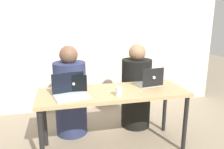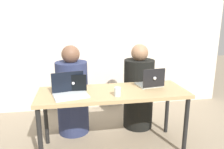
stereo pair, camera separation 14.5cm
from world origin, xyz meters
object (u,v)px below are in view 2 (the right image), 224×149
laptop_front_left (70,91)px  laptop_back_left (74,87)px  person_on_right (138,91)px  laptop_back_right (151,82)px  person_on_left (73,95)px  water_glass_center (117,92)px

laptop_front_left → laptop_back_left: size_ratio=1.32×
laptop_front_left → laptop_back_left: bearing=61.2°
person_on_right → laptop_back_right: 0.48m
person_on_left → laptop_front_left: person_on_left is taller
person_on_right → laptop_back_left: person_on_right is taller
laptop_back_left → person_on_right: bearing=-152.7°
laptop_back_right → water_glass_center: (-0.47, -0.26, -0.01)m
laptop_front_left → laptop_back_left: laptop_front_left is taller
person_on_left → person_on_right: (0.93, 0.00, -0.00)m
laptop_front_left → laptop_back_right: bearing=-4.1°
laptop_back_left → water_glass_center: size_ratio=3.15×
laptop_back_right → laptop_front_left: size_ratio=0.79×
laptop_back_right → water_glass_center: bearing=20.8°
water_glass_center → person_on_right: bearing=56.6°
person_on_left → laptop_front_left: 0.62m
person_on_left → laptop_back_right: (0.95, -0.41, 0.25)m
laptop_back_right → water_glass_center: size_ratio=3.29×
laptop_back_right → water_glass_center: 0.53m
person_on_left → laptop_back_right: person_on_left is taller
laptop_back_right → laptop_front_left: laptop_front_left is taller
laptop_back_left → water_glass_center: laptop_back_left is taller
person_on_right → laptop_back_left: size_ratio=3.95×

